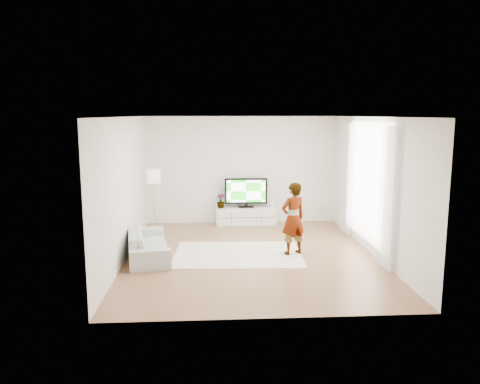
{
  "coord_description": "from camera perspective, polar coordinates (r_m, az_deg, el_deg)",
  "views": [
    {
      "loc": [
        -0.79,
        -9.18,
        2.85
      ],
      "look_at": [
        -0.2,
        0.4,
        1.25
      ],
      "focal_mm": 35.0,
      "sensor_mm": 36.0,
      "label": 1
    }
  ],
  "objects": [
    {
      "name": "ceiling",
      "position": [
        9.22,
        1.4,
        9.15
      ],
      "size": [
        6.0,
        6.0,
        0.0
      ],
      "primitive_type": "plane",
      "color": "white",
      "rests_on": "wall_back"
    },
    {
      "name": "sofa",
      "position": [
        9.64,
        -11.15,
        -6.15
      ],
      "size": [
        1.09,
        2.05,
        0.57
      ],
      "primitive_type": "imported",
      "rotation": [
        0.0,
        0.0,
        1.75
      ],
      "color": "beige",
      "rests_on": "floor"
    },
    {
      "name": "game_console",
      "position": [
        12.27,
        3.91,
        -1.37
      ],
      "size": [
        0.05,
        0.16,
        0.22
      ],
      "rotation": [
        0.0,
        0.0,
        -0.02
      ],
      "color": "white",
      "rests_on": "media_console"
    },
    {
      "name": "wall_right",
      "position": [
        9.86,
        16.0,
        0.64
      ],
      "size": [
        0.02,
        6.0,
        2.8
      ],
      "primitive_type": "cube",
      "color": "white",
      "rests_on": "floor"
    },
    {
      "name": "curtain_near",
      "position": [
        8.91,
        17.5,
        -0.67
      ],
      "size": [
        0.04,
        0.7,
        2.6
      ],
      "primitive_type": "cube",
      "color": "white",
      "rests_on": "floor"
    },
    {
      "name": "curtain_far",
      "position": [
        11.34,
        12.83,
        1.63
      ],
      "size": [
        0.04,
        0.7,
        2.6
      ],
      "primitive_type": "cube",
      "color": "white",
      "rests_on": "floor"
    },
    {
      "name": "floor",
      "position": [
        9.65,
        1.33,
        -7.72
      ],
      "size": [
        6.0,
        6.0,
        0.0
      ],
      "primitive_type": "plane",
      "color": "#A86F4B",
      "rests_on": "ground"
    },
    {
      "name": "wall_left",
      "position": [
        9.45,
        -13.92,
        0.36
      ],
      "size": [
        0.02,
        6.0,
        2.8
      ],
      "primitive_type": "cube",
      "color": "white",
      "rests_on": "floor"
    },
    {
      "name": "potted_plant",
      "position": [
        12.16,
        -2.37,
        -1.1
      ],
      "size": [
        0.25,
        0.25,
        0.37
      ],
      "primitive_type": "imported",
      "rotation": [
        0.0,
        0.0,
        -0.23
      ],
      "color": "#3F7238",
      "rests_on": "media_console"
    },
    {
      "name": "media_console",
      "position": [
        12.27,
        0.74,
        -2.92
      ],
      "size": [
        1.56,
        0.44,
        0.44
      ],
      "color": "silver",
      "rests_on": "floor"
    },
    {
      "name": "television",
      "position": [
        12.17,
        0.73,
        0.04
      ],
      "size": [
        1.11,
        0.22,
        0.77
      ],
      "color": "black",
      "rests_on": "media_console"
    },
    {
      "name": "wall_back",
      "position": [
        12.29,
        0.17,
        2.7
      ],
      "size": [
        5.0,
        0.02,
        2.8
      ],
      "primitive_type": "cube",
      "color": "white",
      "rests_on": "floor"
    },
    {
      "name": "wall_front",
      "position": [
        6.4,
        3.66,
        -3.66
      ],
      "size": [
        5.0,
        0.02,
        2.8
      ],
      "primitive_type": "cube",
      "color": "white",
      "rests_on": "floor"
    },
    {
      "name": "floor_lamp",
      "position": [
        11.61,
        -10.49,
        1.59
      ],
      "size": [
        0.34,
        0.34,
        1.52
      ],
      "color": "silver",
      "rests_on": "floor"
    },
    {
      "name": "rug",
      "position": [
        9.71,
        -0.25,
        -7.57
      ],
      "size": [
        2.68,
        1.99,
        0.01
      ],
      "primitive_type": "cube",
      "rotation": [
        0.0,
        0.0,
        -0.05
      ],
      "color": "#EEE5CB",
      "rests_on": "floor"
    },
    {
      "name": "player",
      "position": [
        9.58,
        6.49,
        -3.23
      ],
      "size": [
        0.64,
        0.55,
        1.49
      ],
      "primitive_type": "imported",
      "rotation": [
        0.0,
        0.0,
        3.56
      ],
      "color": "#334772",
      "rests_on": "rug"
    },
    {
      "name": "window",
      "position": [
        10.13,
        15.34,
        1.18
      ],
      "size": [
        0.01,
        2.6,
        2.5
      ],
      "primitive_type": "cube",
      "color": "white",
      "rests_on": "wall_right"
    }
  ]
}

